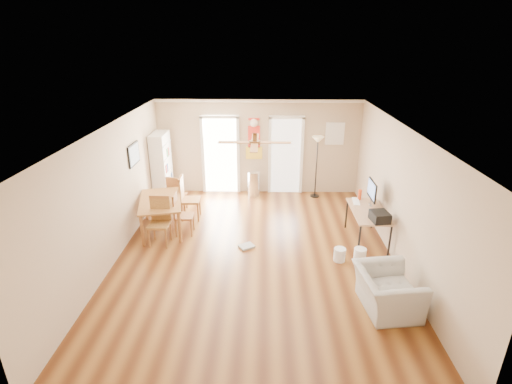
{
  "coord_description": "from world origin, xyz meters",
  "views": [
    {
      "loc": [
        0.18,
        -6.69,
        4.09
      ],
      "look_at": [
        0.0,
        0.6,
        1.15
      ],
      "focal_mm": 26.87,
      "sensor_mm": 36.0,
      "label": 1
    }
  ],
  "objects_px": {
    "computer_desk": "(367,226)",
    "bookshelf": "(162,167)",
    "dining_chair_right_a": "(190,198)",
    "dining_chair_right_b": "(184,214)",
    "dining_table": "(162,215)",
    "dining_chair_far": "(177,193)",
    "wastebasket_a": "(340,255)",
    "wastebasket_b": "(360,255)",
    "printer": "(380,217)",
    "torchiere_lamp": "(316,167)",
    "trash_can": "(254,184)",
    "armchair": "(387,291)",
    "dining_chair_near": "(159,222)"
  },
  "relations": [
    {
      "from": "dining_chair_near",
      "to": "armchair",
      "type": "relative_size",
      "value": 1.01
    },
    {
      "from": "dining_table",
      "to": "dining_chair_far",
      "type": "bearing_deg",
      "value": 83.82
    },
    {
      "from": "dining_chair_near",
      "to": "computer_desk",
      "type": "relative_size",
      "value": 0.76
    },
    {
      "from": "dining_chair_right_b",
      "to": "printer",
      "type": "distance_m",
      "value": 4.14
    },
    {
      "from": "trash_can",
      "to": "printer",
      "type": "xyz_separation_m",
      "value": [
        2.58,
        -3.01,
        0.48
      ]
    },
    {
      "from": "wastebasket_a",
      "to": "trash_can",
      "type": "bearing_deg",
      "value": 118.47
    },
    {
      "from": "trash_can",
      "to": "dining_chair_right_a",
      "type": "bearing_deg",
      "value": -135.12
    },
    {
      "from": "dining_chair_far",
      "to": "wastebasket_a",
      "type": "xyz_separation_m",
      "value": [
        3.69,
        -2.35,
        -0.32
      ]
    },
    {
      "from": "bookshelf",
      "to": "printer",
      "type": "xyz_separation_m",
      "value": [
        5.0,
        -2.7,
        -0.09
      ]
    },
    {
      "from": "printer",
      "to": "wastebasket_b",
      "type": "relative_size",
      "value": 1.37
    },
    {
      "from": "wastebasket_b",
      "to": "dining_chair_far",
      "type": "bearing_deg",
      "value": 150.04
    },
    {
      "from": "dining_chair_far",
      "to": "armchair",
      "type": "relative_size",
      "value": 0.89
    },
    {
      "from": "printer",
      "to": "dining_chair_far",
      "type": "bearing_deg",
      "value": 146.83
    },
    {
      "from": "trash_can",
      "to": "computer_desk",
      "type": "height_order",
      "value": "computer_desk"
    },
    {
      "from": "trash_can",
      "to": "armchair",
      "type": "relative_size",
      "value": 0.68
    },
    {
      "from": "dining_chair_far",
      "to": "computer_desk",
      "type": "height_order",
      "value": "dining_chair_far"
    },
    {
      "from": "bookshelf",
      "to": "dining_chair_right_b",
      "type": "xyz_separation_m",
      "value": [
        0.95,
        -1.94,
        -0.44
      ]
    },
    {
      "from": "wastebasket_b",
      "to": "dining_table",
      "type": "bearing_deg",
      "value": 163.63
    },
    {
      "from": "dining_chair_near",
      "to": "wastebasket_a",
      "type": "distance_m",
      "value": 3.76
    },
    {
      "from": "dining_chair_right_a",
      "to": "trash_can",
      "type": "bearing_deg",
      "value": -47.68
    },
    {
      "from": "wastebasket_a",
      "to": "wastebasket_b",
      "type": "xyz_separation_m",
      "value": [
        0.4,
        -0.01,
        0.0
      ]
    },
    {
      "from": "wastebasket_a",
      "to": "dining_table",
      "type": "bearing_deg",
      "value": 162.13
    },
    {
      "from": "torchiere_lamp",
      "to": "wastebasket_b",
      "type": "height_order",
      "value": "torchiere_lamp"
    },
    {
      "from": "dining_chair_far",
      "to": "trash_can",
      "type": "height_order",
      "value": "dining_chair_far"
    },
    {
      "from": "dining_chair_far",
      "to": "dining_table",
      "type": "bearing_deg",
      "value": 100.41
    },
    {
      "from": "computer_desk",
      "to": "dining_chair_right_a",
      "type": "bearing_deg",
      "value": 165.09
    },
    {
      "from": "printer",
      "to": "torchiere_lamp",
      "type": "bearing_deg",
      "value": 97.8
    },
    {
      "from": "dining_chair_right_a",
      "to": "dining_chair_right_b",
      "type": "distance_m",
      "value": 0.79
    },
    {
      "from": "wastebasket_a",
      "to": "dining_chair_far",
      "type": "bearing_deg",
      "value": 147.53
    },
    {
      "from": "dining_chair_right_b",
      "to": "armchair",
      "type": "bearing_deg",
      "value": -125.19
    },
    {
      "from": "computer_desk",
      "to": "bookshelf",
      "type": "bearing_deg",
      "value": 155.8
    },
    {
      "from": "printer",
      "to": "wastebasket_b",
      "type": "bearing_deg",
      "value": -150.39
    },
    {
      "from": "bookshelf",
      "to": "dining_table",
      "type": "xyz_separation_m",
      "value": [
        0.4,
        -1.77,
        -0.55
      ]
    },
    {
      "from": "dining_chair_near",
      "to": "torchiere_lamp",
      "type": "distance_m",
      "value": 4.53
    },
    {
      "from": "dining_chair_far",
      "to": "dining_chair_near",
      "type": "bearing_deg",
      "value": 106.51
    },
    {
      "from": "bookshelf",
      "to": "trash_can",
      "type": "height_order",
      "value": "bookshelf"
    },
    {
      "from": "wastebasket_a",
      "to": "dining_chair_near",
      "type": "bearing_deg",
      "value": 171.18
    },
    {
      "from": "dining_table",
      "to": "bookshelf",
      "type": "bearing_deg",
      "value": 102.65
    },
    {
      "from": "torchiere_lamp",
      "to": "wastebasket_b",
      "type": "xyz_separation_m",
      "value": [
        0.49,
        -3.31,
        -0.71
      ]
    },
    {
      "from": "torchiere_lamp",
      "to": "trash_can",
      "type": "bearing_deg",
      "value": 179.68
    },
    {
      "from": "bookshelf",
      "to": "wastebasket_a",
      "type": "height_order",
      "value": "bookshelf"
    },
    {
      "from": "dining_chair_near",
      "to": "wastebasket_b",
      "type": "height_order",
      "value": "dining_chair_near"
    },
    {
      "from": "printer",
      "to": "wastebasket_b",
      "type": "height_order",
      "value": "printer"
    },
    {
      "from": "bookshelf",
      "to": "dining_chair_right_a",
      "type": "distance_m",
      "value": 1.54
    },
    {
      "from": "torchiere_lamp",
      "to": "printer",
      "type": "height_order",
      "value": "torchiere_lamp"
    },
    {
      "from": "dining_chair_right_b",
      "to": "wastebasket_b",
      "type": "xyz_separation_m",
      "value": [
        3.66,
        -1.07,
        -0.34
      ]
    },
    {
      "from": "dining_chair_near",
      "to": "computer_desk",
      "type": "height_order",
      "value": "dining_chair_near"
    },
    {
      "from": "printer",
      "to": "wastebasket_a",
      "type": "xyz_separation_m",
      "value": [
        -0.79,
        -0.3,
        -0.69
      ]
    },
    {
      "from": "dining_chair_right_b",
      "to": "dining_chair_near",
      "type": "height_order",
      "value": "dining_chair_near"
    },
    {
      "from": "dining_table",
      "to": "printer",
      "type": "xyz_separation_m",
      "value": [
        4.6,
        -0.93,
        0.46
      ]
    }
  ]
}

